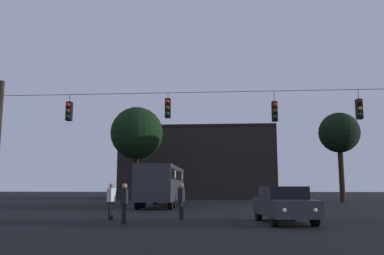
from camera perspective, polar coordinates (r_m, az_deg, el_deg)
The scene contains 10 objects.
ground_plane at distance 28.86m, azimuth 4.09°, elevation -11.48°, with size 168.00×168.00×0.00m, color black.
overhead_signal_span at distance 19.07m, azimuth 3.72°, elevation -1.16°, with size 22.42×0.44×6.87m.
city_bus at distance 31.06m, azimuth -4.29°, elevation -7.82°, with size 2.73×11.04×3.00m.
car_near_right at distance 17.34m, azimuth 13.07°, elevation -10.66°, with size 2.28×4.48×1.52m.
pedestrian_crossing_center at distance 18.89m, azimuth -1.56°, elevation -10.22°, with size 0.32×0.41×1.67m.
pedestrian_crossing_right at distance 19.00m, azimuth -11.59°, elevation -10.07°, with size 0.34×0.42×1.66m.
pedestrian_near_bus at distance 16.76m, azimuth -9.75°, elevation -10.40°, with size 0.25×0.36×1.64m.
corner_building at distance 52.73m, azimuth 1.00°, elevation -5.28°, with size 19.07×11.53×8.94m.
tree_left_silhouette at distance 42.17m, azimuth 20.45°, elevation -0.81°, with size 4.02×4.02×8.86m.
tree_behind_building at distance 41.92m, azimuth -7.95°, elevation -0.84°, with size 5.48×5.48×9.81m.
Camera 1 is at (0.15, -4.32, 1.52)m, focal length 37.01 mm.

